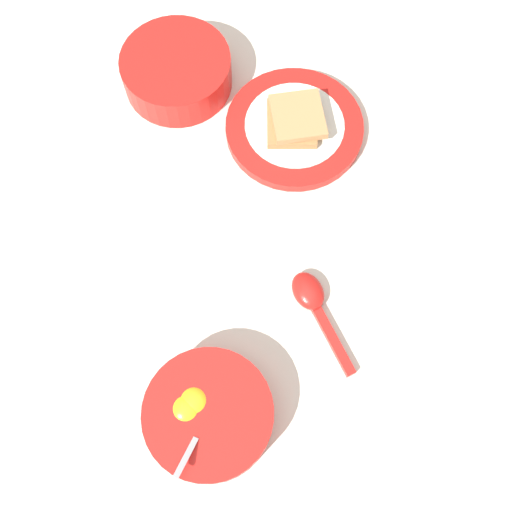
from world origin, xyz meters
name	(u,v)px	position (x,y,z in m)	size (l,w,h in m)	color
ground_plane	(199,232)	(0.00, 0.00, 0.00)	(3.00, 3.00, 0.00)	silver
egg_bowl	(208,415)	(-0.15, 0.22, 0.03)	(0.16, 0.16, 0.08)	red
toast_plate	(294,128)	(-0.04, -0.22, 0.01)	(0.21, 0.21, 0.02)	red
toast_sandwich	(295,120)	(-0.04, -0.22, 0.03)	(0.11, 0.12, 0.03)	#9E7042
soup_spoon	(313,301)	(-0.19, 0.02, 0.01)	(0.14, 0.11, 0.03)	red
congee_bowl	(177,70)	(0.16, -0.21, 0.03)	(0.17, 0.17, 0.06)	red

